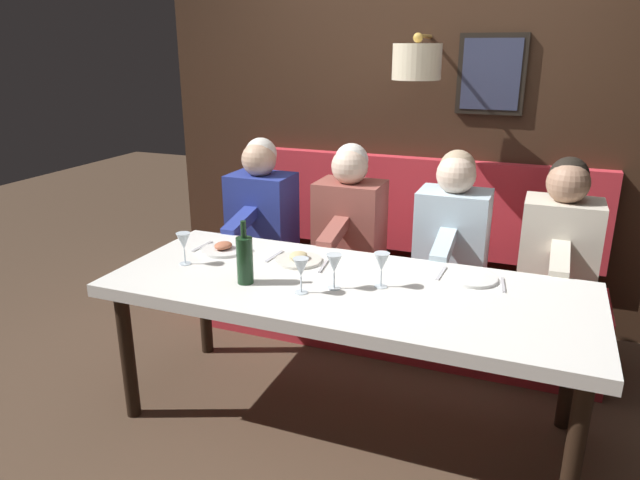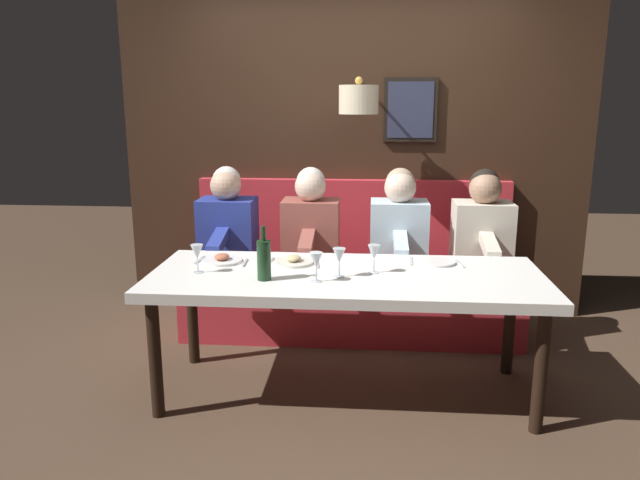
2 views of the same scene
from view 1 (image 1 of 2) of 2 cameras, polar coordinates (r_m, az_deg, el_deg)
The scene contains 16 objects.
ground_plane at distance 3.07m, azimuth 2.44°, elevation -17.17°, with size 12.00×12.00×0.00m, color #4C3828.
dining_table at distance 2.73m, azimuth 2.63°, elevation -5.61°, with size 0.90×2.23×0.74m.
banquette_bench at distance 3.69m, azimuth 7.06°, elevation -6.66°, with size 0.52×2.43×0.45m, color red.
back_wall_panel at distance 3.93m, azimuth 9.95°, elevation 12.13°, with size 0.59×3.63×2.90m.
diner_nearest at distance 3.39m, azimuth 22.54°, elevation 0.38°, with size 0.60×0.40×0.79m.
diner_near at distance 3.42m, azimuth 12.88°, elevation 1.50°, with size 0.60×0.40×0.79m.
diner_middle at distance 3.55m, azimuth 2.91°, elevation 2.62°, with size 0.60×0.40×0.79m.
diner_far at distance 3.78m, azimuth -5.78°, elevation 3.52°, with size 0.60×0.40×0.79m.
place_setting_0 at distance 2.97m, azimuth -2.14°, elevation -1.88°, with size 0.24×0.32×0.05m.
place_setting_1 at distance 2.84m, azimuth 14.62°, elevation -3.64°, with size 0.24×0.32×0.01m.
place_setting_2 at distance 3.16m, azimuth -9.45°, elevation -0.85°, with size 0.24×0.31×0.05m.
wine_glass_0 at distance 2.56m, azimuth -1.88°, elevation -2.80°, with size 0.07×0.07×0.16m.
wine_glass_1 at distance 2.64m, azimuth 6.06°, elevation -2.25°, with size 0.07×0.07×0.16m.
wine_glass_2 at distance 2.98m, azimuth -13.22°, elevation -0.20°, with size 0.07×0.07×0.16m.
wine_glass_3 at distance 2.61m, azimuth 1.39°, elevation -2.40°, with size 0.07×0.07×0.16m.
wine_bottle at distance 2.69m, azimuth -7.39°, elevation -1.89°, with size 0.08×0.08×0.30m.
Camera 1 is at (-2.36, -0.79, 1.79)m, focal length 32.64 mm.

